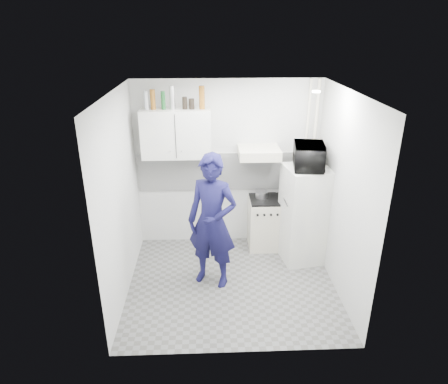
{
  "coord_description": "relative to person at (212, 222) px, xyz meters",
  "views": [
    {
      "loc": [
        -0.3,
        -4.58,
        3.32
      ],
      "look_at": [
        -0.09,
        0.3,
        1.25
      ],
      "focal_mm": 32.0,
      "sensor_mm": 36.0,
      "label": 1
    }
  ],
  "objects": [
    {
      "name": "bottle_b",
      "position": [
        -0.8,
        0.99,
        1.42
      ],
      "size": [
        0.07,
        0.07,
        0.28
      ],
      "primitive_type": "cylinder",
      "color": "brown",
      "rests_on": "upper_cabinet"
    },
    {
      "name": "wall_left",
      "position": [
        -1.14,
        -0.08,
        0.38
      ],
      "size": [
        0.0,
        2.6,
        2.6
      ],
      "primitive_type": "plane",
      "rotation": [
        1.57,
        0.0,
        1.57
      ],
      "color": "silver",
      "rests_on": "floor"
    },
    {
      "name": "range_hood",
      "position": [
        0.71,
        0.92,
        0.65
      ],
      "size": [
        0.6,
        0.5,
        0.14
      ],
      "primitive_type": "cube",
      "color": "beige",
      "rests_on": "wall_back"
    },
    {
      "name": "upper_cabinet",
      "position": [
        -0.49,
        0.99,
        0.93
      ],
      "size": [
        1.0,
        0.35,
        0.7
      ],
      "primitive_type": "cube",
      "color": "white",
      "rests_on": "wall_back"
    },
    {
      "name": "backsplash",
      "position": [
        0.26,
        1.15,
        0.28
      ],
      "size": [
        2.74,
        0.03,
        0.6
      ],
      "primitive_type": "cube",
      "color": "white",
      "rests_on": "wall_back"
    },
    {
      "name": "stove",
      "position": [
        0.84,
        0.92,
        -0.52
      ],
      "size": [
        0.5,
        0.5,
        0.8
      ],
      "primitive_type": "cube",
      "color": "beige",
      "rests_on": "floor"
    },
    {
      "name": "stove_top",
      "position": [
        0.84,
        0.92,
        -0.11
      ],
      "size": [
        0.48,
        0.48,
        0.03
      ],
      "primitive_type": "cube",
      "color": "black",
      "rests_on": "stove"
    },
    {
      "name": "pipe_a",
      "position": [
        1.56,
        1.09,
        0.38
      ],
      "size": [
        0.05,
        0.05,
        2.6
      ],
      "primitive_type": "cylinder",
      "color": "beige",
      "rests_on": "floor"
    },
    {
      "name": "floor",
      "position": [
        0.26,
        -0.08,
        -0.92
      ],
      "size": [
        2.8,
        2.8,
        0.0
      ],
      "primitive_type": "plane",
      "color": "slate",
      "rests_on": "ground"
    },
    {
      "name": "wall_back",
      "position": [
        0.26,
        1.17,
        0.38
      ],
      "size": [
        2.8,
        0.0,
        2.8
      ],
      "primitive_type": "plane",
      "rotation": [
        1.57,
        0.0,
        0.0
      ],
      "color": "silver",
      "rests_on": "floor"
    },
    {
      "name": "canister_a",
      "position": [
        -0.36,
        0.99,
        1.36
      ],
      "size": [
        0.07,
        0.07,
        0.17
      ],
      "primitive_type": "cylinder",
      "color": "black",
      "rests_on": "upper_cabinet"
    },
    {
      "name": "bottle_d",
      "position": [
        -0.53,
        0.99,
        1.44
      ],
      "size": [
        0.07,
        0.07,
        0.33
      ],
      "primitive_type": "cylinder",
      "color": "silver",
      "rests_on": "upper_cabinet"
    },
    {
      "name": "bottle_a",
      "position": [
        -0.89,
        0.99,
        1.41
      ],
      "size": [
        0.06,
        0.06,
        0.26
      ],
      "primitive_type": "cylinder",
      "color": "#B2B7BC",
      "rests_on": "upper_cabinet"
    },
    {
      "name": "bottle_c",
      "position": [
        -0.65,
        0.99,
        1.4
      ],
      "size": [
        0.06,
        0.06,
        0.25
      ],
      "primitive_type": "cylinder",
      "color": "#144C1E",
      "rests_on": "upper_cabinet"
    },
    {
      "name": "microwave",
      "position": [
        1.36,
        0.55,
        0.7
      ],
      "size": [
        0.66,
        0.49,
        0.33
      ],
      "primitive_type": "imported",
      "rotation": [
        0.0,
        0.0,
        1.42
      ],
      "color": "black",
      "rests_on": "fridge"
    },
    {
      "name": "pipe_b",
      "position": [
        1.44,
        1.09,
        0.38
      ],
      "size": [
        0.04,
        0.04,
        2.6
      ],
      "primitive_type": "cylinder",
      "color": "beige",
      "rests_on": "floor"
    },
    {
      "name": "fridge",
      "position": [
        1.36,
        0.55,
        -0.19
      ],
      "size": [
        0.7,
        0.7,
        1.46
      ],
      "primitive_type": "cube",
      "rotation": [
        0.0,
        0.0,
        0.17
      ],
      "color": "white",
      "rests_on": "floor"
    },
    {
      "name": "saucepan",
      "position": [
        0.77,
        0.96,
        -0.04
      ],
      "size": [
        0.18,
        0.18,
        0.1
      ],
      "primitive_type": "cylinder",
      "color": "silver",
      "rests_on": "stove_top"
    },
    {
      "name": "wall_right",
      "position": [
        1.66,
        -0.08,
        0.38
      ],
      "size": [
        0.0,
        2.6,
        2.6
      ],
      "primitive_type": "plane",
      "rotation": [
        1.57,
        0.0,
        -1.57
      ],
      "color": "silver",
      "rests_on": "floor"
    },
    {
      "name": "person",
      "position": [
        0.0,
        0.0,
        0.0
      ],
      "size": [
        0.79,
        0.66,
        1.84
      ],
      "primitive_type": "imported",
      "rotation": [
        0.0,
        0.0,
        -0.39
      ],
      "color": "#12113B",
      "rests_on": "floor"
    },
    {
      "name": "canister_b",
      "position": [
        -0.26,
        0.99,
        1.35
      ],
      "size": [
        0.08,
        0.08,
        0.15
      ],
      "primitive_type": "cylinder",
      "color": "black",
      "rests_on": "upper_cabinet"
    },
    {
      "name": "ceiling",
      "position": [
        0.26,
        -0.08,
        1.68
      ],
      "size": [
        2.8,
        2.8,
        0.0
      ],
      "primitive_type": "plane",
      "color": "white",
      "rests_on": "wall_back"
    },
    {
      "name": "ceiling_spot_fixture",
      "position": [
        1.26,
        0.12,
        1.65
      ],
      "size": [
        0.1,
        0.1,
        0.02
      ],
      "primitive_type": "cylinder",
      "color": "white",
      "rests_on": "ceiling"
    },
    {
      "name": "bottle_e",
      "position": [
        -0.11,
        0.99,
        1.44
      ],
      "size": [
        0.08,
        0.08,
        0.32
      ],
      "primitive_type": "cylinder",
      "color": "brown",
      "rests_on": "upper_cabinet"
    }
  ]
}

